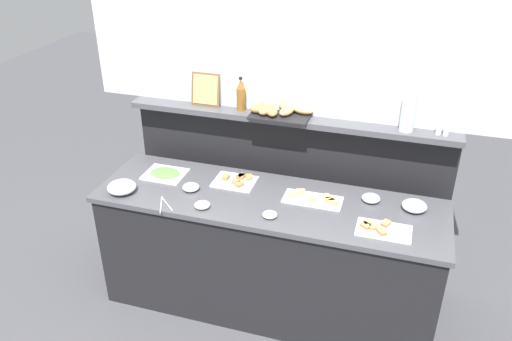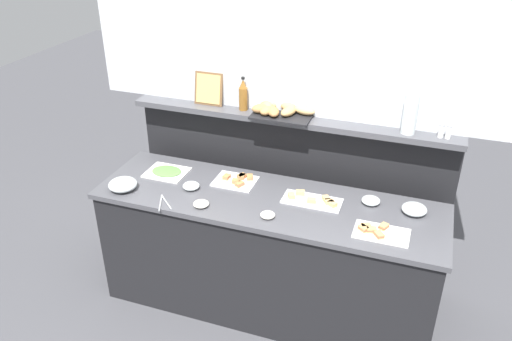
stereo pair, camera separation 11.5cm
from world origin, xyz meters
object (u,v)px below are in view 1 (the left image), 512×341
glass_bowl_large (122,187)px  salt_shaker (439,128)px  glass_bowl_medium (371,198)px  vinegar_bottle_amber (241,96)px  condiment_bowl_dark (270,215)px  glass_bowl_small (191,187)px  framed_picture (206,89)px  sandwich_platter_rear (236,181)px  bread_basket (277,110)px  glass_bowl_extra (414,206)px  sandwich_platter_side (314,199)px  serving_tongs (164,204)px  pepper_shaker (446,129)px  water_carafe (408,112)px  cold_cuts_platter (165,174)px  condiment_bowl_cream (202,205)px  sandwich_platter_front (381,229)px

glass_bowl_large → salt_shaker: size_ratio=2.16×
glass_bowl_medium → vinegar_bottle_amber: size_ratio=0.50×
condiment_bowl_dark → salt_shaker: size_ratio=1.05×
glass_bowl_medium → glass_bowl_small: glass_bowl_medium is taller
vinegar_bottle_amber → framed_picture: size_ratio=1.02×
sandwich_platter_rear → bread_basket: bearing=57.3°
glass_bowl_extra → bread_basket: (-0.97, 0.30, 0.41)m
salt_shaker → bread_basket: (-1.05, 0.01, -0.01)m
glass_bowl_extra → vinegar_bottle_amber: bearing=165.9°
sandwich_platter_side → glass_bowl_extra: glass_bowl_extra is taller
serving_tongs → glass_bowl_extra: bearing=15.1°
bread_basket → condiment_bowl_dark: bearing=-77.8°
pepper_shaker → water_carafe: size_ratio=0.34×
pepper_shaker → glass_bowl_small: bearing=-162.8°
glass_bowl_small → bread_basket: 0.78m
water_carafe → cold_cuts_platter: bearing=-167.7°
sandwich_platter_rear → glass_bowl_small: (-0.25, -0.19, 0.01)m
sandwich_platter_side → glass_bowl_extra: bearing=7.0°
condiment_bowl_cream → serving_tongs: bearing=-169.6°
sandwich_platter_rear → salt_shaker: 1.34m
sandwich_platter_rear → bread_basket: (0.19, 0.30, 0.42)m
sandwich_platter_front → pepper_shaker: 0.78m
vinegar_bottle_amber → water_carafe: water_carafe is taller
serving_tongs → condiment_bowl_dark: bearing=5.6°
glass_bowl_medium → serving_tongs: (-1.24, -0.43, -0.02)m
pepper_shaker → bread_basket: bearing=179.3°
glass_bowl_large → glass_bowl_medium: (1.57, 0.37, -0.01)m
sandwich_platter_side → framed_picture: framed_picture is taller
glass_bowl_medium → vinegar_bottle_amber: vinegar_bottle_amber is taller
condiment_bowl_dark → water_carafe: size_ratio=0.36×
glass_bowl_extra → vinegar_bottle_amber: (-1.23, 0.31, 0.48)m
vinegar_bottle_amber → salt_shaker: bearing=-0.9°
framed_picture → serving_tongs: bearing=-90.8°
glass_bowl_medium → sandwich_platter_rear: bearing=-178.5°
cold_cuts_platter → bread_basket: bearing=26.6°
glass_bowl_extra → cold_cuts_platter: bearing=-178.3°
sandwich_platter_rear → vinegar_bottle_amber: (-0.06, 0.31, 0.49)m
cold_cuts_platter → water_carafe: (1.55, 0.34, 0.52)m
condiment_bowl_dark → framed_picture: (-0.66, 0.66, 0.50)m
cold_cuts_platter → salt_shaker: salt_shaker is taller
sandwich_platter_rear → condiment_bowl_cream: (-0.10, -0.36, 0.01)m
vinegar_bottle_amber → glass_bowl_extra: bearing=-14.1°
condiment_bowl_cream → framed_picture: size_ratio=0.43×
sandwich_platter_rear → cold_cuts_platter: size_ratio=1.00×
condiment_bowl_cream → vinegar_bottle_amber: bearing=87.0°
cold_cuts_platter → pepper_shaker: size_ratio=3.22×
condiment_bowl_cream → bread_basket: bread_basket is taller
vinegar_bottle_amber → framed_picture: 0.27m
sandwich_platter_side → sandwich_platter_front: size_ratio=1.19×
cold_cuts_platter → glass_bowl_large: 0.34m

